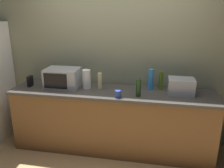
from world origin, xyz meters
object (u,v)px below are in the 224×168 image
Objects in this scene: bottle_olive_oil at (161,80)px; bottle_spray_cleaner at (151,79)px; bottle_hand_soap at (100,81)px; cordless_phone at (30,81)px; paper_towel_roll at (87,79)px; bottle_wine at (138,88)px; microwave at (63,78)px; mug_blue at (118,94)px; toaster_oven at (181,86)px.

bottle_olive_oil is 0.87× the size of bottle_spray_cleaner.
bottle_olive_oil is 1.10× the size of bottle_hand_soap.
bottle_hand_soap is (1.03, 0.07, 0.04)m from cordless_phone.
bottle_wine is at bearing -14.28° from paper_towel_roll.
paper_towel_roll is at bearing -171.38° from bottle_olive_oil.
cordless_phone is at bearing -174.05° from bottle_spray_cleaner.
cordless_phone is 1.74m from bottle_spray_cleaner.
bottle_wine is (0.56, -0.20, -0.00)m from bottle_hand_soap.
microwave is 5.10× the size of mug_blue.
bottle_spray_cleaner is 0.57m from mug_blue.
microwave is 0.36m from paper_towel_roll.
toaster_oven is at bearing 20.04° from bottle_wine.
mug_blue is (-0.54, -0.44, -0.08)m from bottle_olive_oil.
bottle_spray_cleaner is (-0.40, 0.11, 0.04)m from toaster_oven.
bottle_wine reaches higher than toaster_oven.
bottle_olive_oil is at bearing 2.56° from cordless_phone.
bottle_spray_cleaner is 3.10× the size of mug_blue.
mug_blue is (1.34, -0.22, -0.03)m from cordless_phone.
bottle_olive_oil is at bearing 15.77° from bottle_spray_cleaner.
bottle_hand_soap is 2.46× the size of mug_blue.
paper_towel_roll is (-1.30, -0.01, 0.03)m from toaster_oven.
bottle_olive_oil is 0.14m from bottle_spray_cleaner.
microwave is 1.89× the size of bottle_olive_oil.
bottle_wine is (-0.28, -0.35, -0.01)m from bottle_olive_oil.
toaster_oven is 2.14m from cordless_phone.
paper_towel_roll is 0.90m from bottle_spray_cleaner.
microwave is at bearing -179.58° from toaster_oven.
toaster_oven is 1.47× the size of bottle_wine.
mug_blue is at bearing -18.12° from microwave.
toaster_oven is 1.11m from bottle_hand_soap.
paper_towel_roll is 0.19m from bottle_hand_soap.
microwave reaches higher than cordless_phone.
bottle_spray_cleaner reaches higher than bottle_wine.
bottle_hand_soap is 0.59m from bottle_wine.
mug_blue is (0.31, -0.29, -0.07)m from bottle_hand_soap.
cordless_phone is at bearing 170.72° from mug_blue.
bottle_wine is at bearing -8.72° from cordless_phone.
toaster_oven reaches higher than mug_blue.
paper_towel_roll is 0.58m from mug_blue.
bottle_spray_cleaner is at bearing 7.49° from paper_towel_roll.
microwave is at bearing -174.53° from bottle_spray_cleaner.
mug_blue is at bearing -160.14° from bottle_wine.
cordless_phone is at bearing -178.04° from toaster_oven.
toaster_oven is at bearing 19.99° from mug_blue.
toaster_oven is 1.16× the size of bottle_spray_cleaner.
bottle_spray_cleaner is at bearing 5.47° from microwave.
cordless_phone is 1.35m from mug_blue.
paper_towel_roll is 1.80× the size of cordless_phone.
bottle_spray_cleaner is at bearing 1.82° from cordless_phone.
microwave is 1.41× the size of toaster_oven.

